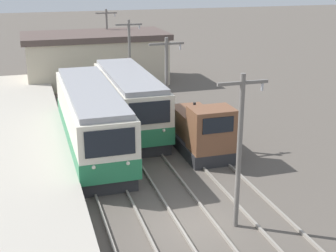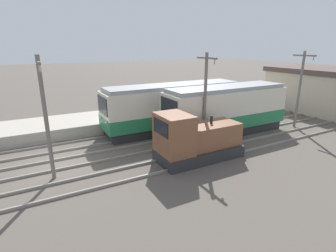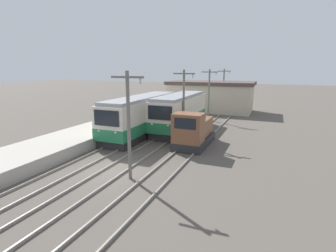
% 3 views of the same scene
% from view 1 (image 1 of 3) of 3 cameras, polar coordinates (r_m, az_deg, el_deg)
% --- Properties ---
extents(ground_plane, '(200.00, 200.00, 0.00)m').
position_cam_1_polar(ground_plane, '(19.34, 2.86, -12.05)').
color(ground_plane, '#564F47').
extents(platform_left, '(4.50, 54.00, 0.90)m').
position_cam_1_polar(platform_left, '(18.23, -16.47, -13.31)').
color(platform_left, '#ADA599').
rests_on(platform_left, ground).
extents(track_left, '(1.54, 60.00, 0.14)m').
position_cam_1_polar(track_left, '(18.69, -4.85, -13.03)').
color(track_left, gray).
rests_on(track_left, ground).
extents(track_center, '(1.54, 60.00, 0.14)m').
position_cam_1_polar(track_center, '(19.37, 3.44, -11.77)').
color(track_center, gray).
rests_on(track_center, ground).
extents(track_right, '(1.54, 60.00, 0.14)m').
position_cam_1_polar(track_right, '(20.49, 11.46, -10.31)').
color(track_right, gray).
rests_on(track_right, ground).
extents(commuter_train_left, '(2.84, 11.77, 3.75)m').
position_cam_1_polar(commuter_train_left, '(26.29, -9.28, 0.44)').
color(commuter_train_left, '#28282B').
rests_on(commuter_train_left, ground).
extents(commuter_train_center, '(2.84, 10.18, 3.75)m').
position_cam_1_polar(commuter_train_center, '(29.57, -4.73, 2.68)').
color(commuter_train_center, '#28282B').
rests_on(commuter_train_center, ground).
extents(shunting_locomotive, '(2.40, 5.28, 3.00)m').
position_cam_1_polar(shunting_locomotive, '(26.12, 4.06, -0.72)').
color(shunting_locomotive, '#28282B').
rests_on(shunting_locomotive, ground).
extents(catenary_mast_near, '(2.00, 0.20, 6.27)m').
position_cam_1_polar(catenary_mast_near, '(18.01, 8.73, -2.45)').
color(catenary_mast_near, slate).
rests_on(catenary_mast_near, ground).
extents(catenary_mast_mid, '(2.00, 0.20, 6.27)m').
position_cam_1_polar(catenary_mast_mid, '(26.55, -0.16, 4.70)').
color(catenary_mast_mid, slate).
rests_on(catenary_mast_mid, ground).
extents(catenary_mast_far, '(2.00, 0.20, 6.27)m').
position_cam_1_polar(catenary_mast_far, '(35.63, -4.69, 8.27)').
color(catenary_mast_far, slate).
rests_on(catenary_mast_far, ground).
extents(catenary_mast_distant, '(2.00, 0.20, 6.27)m').
position_cam_1_polar(catenary_mast_distant, '(44.92, -7.40, 10.36)').
color(catenary_mast_distant, slate).
rests_on(catenary_mast_distant, ground).
extents(station_building, '(12.60, 6.30, 4.45)m').
position_cam_1_polar(station_building, '(42.70, -8.78, 8.23)').
color(station_building, beige).
rests_on(station_building, ground).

